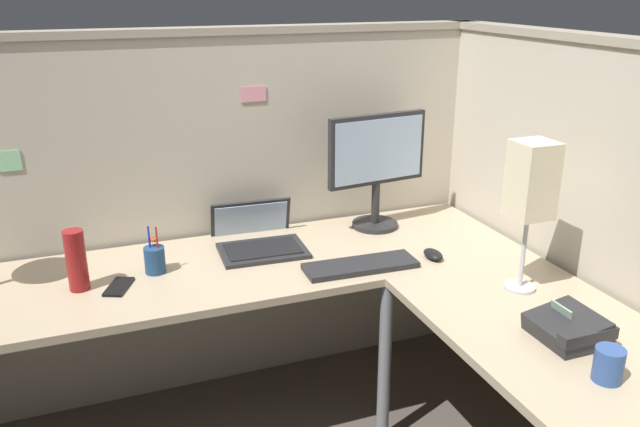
# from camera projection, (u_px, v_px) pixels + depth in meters

# --- Properties ---
(cubicle_wall_back) EXTENTS (2.57, 0.12, 1.58)m
(cubicle_wall_back) POSITION_uv_depth(u_px,v_px,m) (206.00, 216.00, 2.79)
(cubicle_wall_back) COLOR #B7AD99
(cubicle_wall_back) RESTS_ON ground
(cubicle_wall_right) EXTENTS (0.12, 2.37, 1.58)m
(cubicle_wall_right) POSITION_uv_depth(u_px,v_px,m) (631.00, 278.00, 2.21)
(cubicle_wall_right) COLOR #B7AD99
(cubicle_wall_right) RESTS_ON ground
(desk) EXTENTS (2.35, 2.15, 0.73)m
(desk) POSITION_uv_depth(u_px,v_px,m) (332.00, 343.00, 2.12)
(desk) COLOR tan
(desk) RESTS_ON ground
(monitor) EXTENTS (0.46, 0.20, 0.50)m
(monitor) POSITION_uv_depth(u_px,v_px,m) (377.00, 162.00, 2.75)
(monitor) COLOR #232326
(monitor) RESTS_ON desk
(laptop) EXTENTS (0.36, 0.40, 0.22)m
(laptop) POSITION_uv_depth(u_px,v_px,m) (257.00, 238.00, 2.65)
(laptop) COLOR #232326
(laptop) RESTS_ON desk
(keyboard) EXTENTS (0.44, 0.16, 0.02)m
(keyboard) POSITION_uv_depth(u_px,v_px,m) (361.00, 266.00, 2.43)
(keyboard) COLOR #232326
(keyboard) RESTS_ON desk
(computer_mouse) EXTENTS (0.06, 0.10, 0.03)m
(computer_mouse) POSITION_uv_depth(u_px,v_px,m) (433.00, 254.00, 2.51)
(computer_mouse) COLOR black
(computer_mouse) RESTS_ON desk
(pen_cup) EXTENTS (0.08, 0.08, 0.18)m
(pen_cup) POSITION_uv_depth(u_px,v_px,m) (155.00, 259.00, 2.38)
(pen_cup) COLOR navy
(pen_cup) RESTS_ON desk
(cell_phone) EXTENTS (0.12, 0.16, 0.01)m
(cell_phone) POSITION_uv_depth(u_px,v_px,m) (119.00, 287.00, 2.27)
(cell_phone) COLOR black
(cell_phone) RESTS_ON desk
(thermos_flask) EXTENTS (0.07, 0.07, 0.22)m
(thermos_flask) POSITION_uv_depth(u_px,v_px,m) (76.00, 260.00, 2.23)
(thermos_flask) COLOR maroon
(thermos_flask) RESTS_ON desk
(office_phone) EXTENTS (0.19, 0.21, 0.11)m
(office_phone) POSITION_uv_depth(u_px,v_px,m) (569.00, 329.00, 1.93)
(office_phone) COLOR #232326
(office_phone) RESTS_ON desk
(desk_lamp_paper) EXTENTS (0.13, 0.13, 0.53)m
(desk_lamp_paper) POSITION_uv_depth(u_px,v_px,m) (531.00, 184.00, 2.14)
(desk_lamp_paper) COLOR #B7BABF
(desk_lamp_paper) RESTS_ON desk
(coffee_mug) EXTENTS (0.08, 0.08, 0.10)m
(coffee_mug) POSITION_uv_depth(u_px,v_px,m) (609.00, 365.00, 1.73)
(coffee_mug) COLOR #2D4C8C
(coffee_mug) RESTS_ON desk
(pinned_note_leftmost) EXTENTS (0.08, 0.00, 0.08)m
(pinned_note_leftmost) POSITION_uv_depth(u_px,v_px,m) (9.00, 161.00, 2.39)
(pinned_note_leftmost) COLOR #8CCC99
(pinned_note_middle) EXTENTS (0.11, 0.00, 0.06)m
(pinned_note_middle) POSITION_uv_depth(u_px,v_px,m) (253.00, 94.00, 2.64)
(pinned_note_middle) COLOR pink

